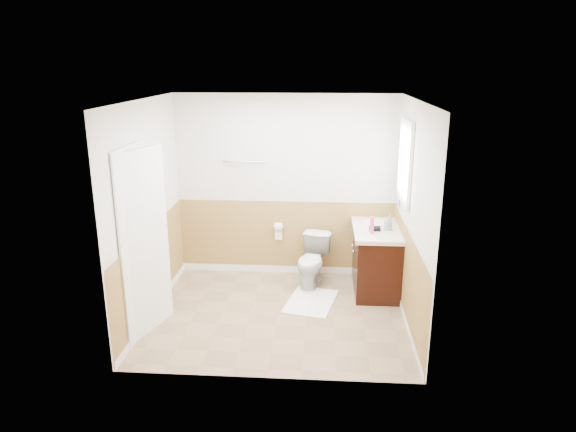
# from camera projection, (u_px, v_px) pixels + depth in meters

# --- Properties ---
(floor) EXTENTS (3.00, 3.00, 0.00)m
(floor) POSITION_uv_depth(u_px,v_px,m) (278.00, 314.00, 6.16)
(floor) COLOR #8C7051
(floor) RESTS_ON ground
(ceiling) EXTENTS (3.00, 3.00, 0.00)m
(ceiling) POSITION_uv_depth(u_px,v_px,m) (277.00, 100.00, 5.44)
(ceiling) COLOR white
(ceiling) RESTS_ON floor
(wall_back) EXTENTS (3.00, 0.00, 3.00)m
(wall_back) POSITION_uv_depth(u_px,v_px,m) (286.00, 187.00, 7.04)
(wall_back) COLOR silver
(wall_back) RESTS_ON floor
(wall_front) EXTENTS (3.00, 0.00, 3.00)m
(wall_front) POSITION_uv_depth(u_px,v_px,m) (265.00, 255.00, 4.56)
(wall_front) COLOR silver
(wall_front) RESTS_ON floor
(wall_left) EXTENTS (0.00, 3.00, 3.00)m
(wall_left) POSITION_uv_depth(u_px,v_px,m) (147.00, 211.00, 5.90)
(wall_left) COLOR silver
(wall_left) RESTS_ON floor
(wall_right) EXTENTS (0.00, 3.00, 3.00)m
(wall_right) POSITION_uv_depth(u_px,v_px,m) (413.00, 216.00, 5.70)
(wall_right) COLOR silver
(wall_right) RESTS_ON floor
(wainscot_back) EXTENTS (3.00, 0.00, 3.00)m
(wainscot_back) POSITION_uv_depth(u_px,v_px,m) (286.00, 239.00, 7.25)
(wainscot_back) COLOR #AB8444
(wainscot_back) RESTS_ON floor
(wainscot_front) EXTENTS (3.00, 0.00, 3.00)m
(wainscot_front) POSITION_uv_depth(u_px,v_px,m) (266.00, 330.00, 4.79)
(wainscot_front) COLOR #AB8444
(wainscot_front) RESTS_ON floor
(wainscot_left) EXTENTS (0.00, 2.60, 2.60)m
(wainscot_left) POSITION_uv_depth(u_px,v_px,m) (153.00, 272.00, 6.12)
(wainscot_left) COLOR #AB8444
(wainscot_left) RESTS_ON floor
(wainscot_right) EXTENTS (0.00, 2.60, 2.60)m
(wainscot_right) POSITION_uv_depth(u_px,v_px,m) (407.00, 279.00, 5.92)
(wainscot_right) COLOR #AB8444
(wainscot_right) RESTS_ON floor
(toilet) EXTENTS (0.51, 0.73, 0.68)m
(toilet) POSITION_uv_depth(u_px,v_px,m) (312.00, 261.00, 6.88)
(toilet) COLOR silver
(toilet) RESTS_ON floor
(bath_mat) EXTENTS (0.71, 0.90, 0.02)m
(bath_mat) POSITION_uv_depth(u_px,v_px,m) (311.00, 302.00, 6.46)
(bath_mat) COLOR white
(bath_mat) RESTS_ON floor
(vanity_cabinet) EXTENTS (0.55, 1.10, 0.80)m
(vanity_cabinet) POSITION_uv_depth(u_px,v_px,m) (376.00, 260.00, 6.77)
(vanity_cabinet) COLOR black
(vanity_cabinet) RESTS_ON floor
(vanity_knob_left) EXTENTS (0.03, 0.03, 0.03)m
(vanity_knob_left) POSITION_uv_depth(u_px,v_px,m) (353.00, 251.00, 6.65)
(vanity_knob_left) COLOR silver
(vanity_knob_left) RESTS_ON vanity_cabinet
(vanity_knob_right) EXTENTS (0.03, 0.03, 0.03)m
(vanity_knob_right) POSITION_uv_depth(u_px,v_px,m) (353.00, 246.00, 6.84)
(vanity_knob_right) COLOR silver
(vanity_knob_right) RESTS_ON vanity_cabinet
(countertop) EXTENTS (0.60, 1.15, 0.05)m
(countertop) POSITION_uv_depth(u_px,v_px,m) (376.00, 229.00, 6.65)
(countertop) COLOR silver
(countertop) RESTS_ON vanity_cabinet
(sink_basin) EXTENTS (0.36, 0.36, 0.02)m
(sink_basin) POSITION_uv_depth(u_px,v_px,m) (376.00, 223.00, 6.78)
(sink_basin) COLOR white
(sink_basin) RESTS_ON countertop
(faucet) EXTENTS (0.02, 0.02, 0.14)m
(faucet) POSITION_uv_depth(u_px,v_px,m) (390.00, 219.00, 6.75)
(faucet) COLOR #B5B4BB
(faucet) RESTS_ON countertop
(lotion_bottle) EXTENTS (0.05, 0.05, 0.22)m
(lotion_bottle) POSITION_uv_depth(u_px,v_px,m) (372.00, 225.00, 6.34)
(lotion_bottle) COLOR #F23E77
(lotion_bottle) RESTS_ON countertop
(soap_dispenser) EXTENTS (0.10, 0.10, 0.17)m
(soap_dispenser) POSITION_uv_depth(u_px,v_px,m) (388.00, 223.00, 6.50)
(soap_dispenser) COLOR gray
(soap_dispenser) RESTS_ON countertop
(hair_dryer_body) EXTENTS (0.14, 0.07, 0.07)m
(hair_dryer_body) POSITION_uv_depth(u_px,v_px,m) (375.00, 228.00, 6.47)
(hair_dryer_body) COLOR black
(hair_dryer_body) RESTS_ON countertop
(hair_dryer_handle) EXTENTS (0.03, 0.03, 0.07)m
(hair_dryer_handle) POSITION_uv_depth(u_px,v_px,m) (371.00, 228.00, 6.59)
(hair_dryer_handle) COLOR black
(hair_dryer_handle) RESTS_ON countertop
(mirror_panel) EXTENTS (0.02, 0.35, 0.90)m
(mirror_panel) POSITION_uv_depth(u_px,v_px,m) (399.00, 170.00, 6.67)
(mirror_panel) COLOR silver
(mirror_panel) RESTS_ON wall_right
(window_frame) EXTENTS (0.04, 0.80, 1.00)m
(window_frame) POSITION_uv_depth(u_px,v_px,m) (405.00, 162.00, 6.12)
(window_frame) COLOR white
(window_frame) RESTS_ON wall_right
(window_glass) EXTENTS (0.01, 0.70, 0.90)m
(window_glass) POSITION_uv_depth(u_px,v_px,m) (406.00, 162.00, 6.12)
(window_glass) COLOR white
(window_glass) RESTS_ON wall_right
(door) EXTENTS (0.29, 0.78, 2.04)m
(door) POSITION_uv_depth(u_px,v_px,m) (144.00, 244.00, 5.53)
(door) COLOR white
(door) RESTS_ON wall_left
(door_frame) EXTENTS (0.02, 0.92, 2.10)m
(door_frame) POSITION_uv_depth(u_px,v_px,m) (137.00, 242.00, 5.53)
(door_frame) COLOR white
(door_frame) RESTS_ON wall_left
(door_knob) EXTENTS (0.06, 0.06, 0.06)m
(door_knob) POSITION_uv_depth(u_px,v_px,m) (159.00, 240.00, 5.86)
(door_knob) COLOR silver
(door_knob) RESTS_ON door
(towel_bar) EXTENTS (0.62, 0.02, 0.02)m
(towel_bar) POSITION_uv_depth(u_px,v_px,m) (245.00, 162.00, 6.93)
(towel_bar) COLOR silver
(towel_bar) RESTS_ON wall_back
(tp_holder_bar) EXTENTS (0.14, 0.02, 0.02)m
(tp_holder_bar) POSITION_uv_depth(u_px,v_px,m) (278.00, 227.00, 7.14)
(tp_holder_bar) COLOR silver
(tp_holder_bar) RESTS_ON wall_back
(tp_roll) EXTENTS (0.10, 0.11, 0.11)m
(tp_roll) POSITION_uv_depth(u_px,v_px,m) (278.00, 227.00, 7.14)
(tp_roll) COLOR white
(tp_roll) RESTS_ON tp_holder_bar
(tp_sheet) EXTENTS (0.10, 0.01, 0.16)m
(tp_sheet) POSITION_uv_depth(u_px,v_px,m) (279.00, 234.00, 7.17)
(tp_sheet) COLOR white
(tp_sheet) RESTS_ON tp_roll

